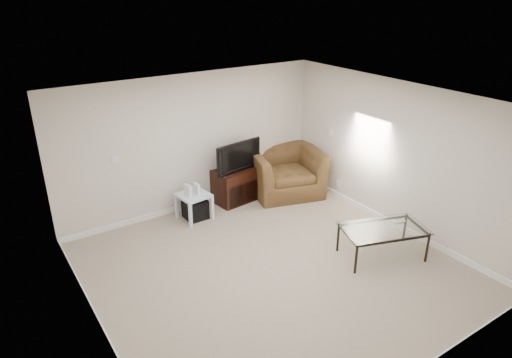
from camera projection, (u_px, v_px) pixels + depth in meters
floor at (273, 269)px, 6.75m from camera, size 5.00×5.00×0.00m
ceiling at (276, 103)px, 5.76m from camera, size 5.00×5.00×0.00m
wall_back at (193, 143)px, 8.16m from camera, size 5.00×0.02×2.50m
wall_left at (89, 246)px, 4.98m from camera, size 0.02×5.00×2.50m
wall_right at (397, 157)px, 7.53m from camera, size 0.02×5.00×2.50m
plate_back at (116, 159)px, 7.44m from camera, size 0.12×0.02×0.12m
plate_right_switch at (331, 133)px, 8.74m from camera, size 0.02×0.09×0.13m
plate_right_outlet at (338, 183)px, 8.89m from camera, size 0.02×0.08×0.12m
tv_stand at (235, 185)px, 8.73m from camera, size 0.84×0.63×0.65m
dvd_player at (236, 175)px, 8.62m from camera, size 0.49×0.37×0.06m
television at (235, 156)px, 8.47m from camera, size 0.95×0.32×0.58m
side_table at (194, 206)px, 8.09m from camera, size 0.56×0.56×0.48m
subwoofer at (195, 209)px, 8.15m from camera, size 0.38×0.38×0.37m
game_console at (188, 191)px, 7.86m from camera, size 0.08×0.17×0.22m
game_case at (197, 189)px, 7.98m from camera, size 0.07×0.15×0.19m
recliner at (286, 165)px, 8.98m from camera, size 1.55×1.23×1.19m
coffee_table at (382, 242)px, 6.97m from camera, size 1.42×1.08×0.49m
remote at (400, 222)px, 7.02m from camera, size 0.20×0.08×0.02m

